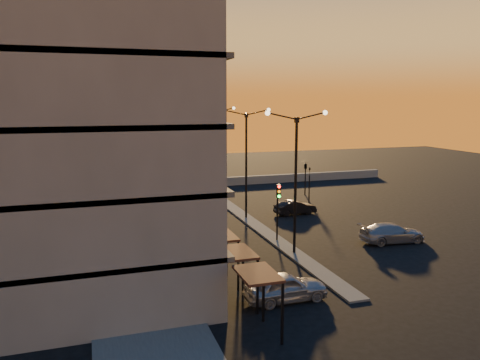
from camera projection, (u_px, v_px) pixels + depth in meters
name	position (u px, v px, depth m)	size (l,w,h in m)	color
ground	(294.00, 254.00, 31.21)	(120.00, 120.00, 0.00)	black
sidewalk_west	(128.00, 250.00, 31.76)	(5.00, 40.00, 0.12)	#51514F
median	(246.00, 218.00, 40.58)	(1.20, 36.00, 0.12)	#51514F
parapet	(219.00, 182.00, 56.12)	(44.00, 0.50, 1.00)	slate
building	(59.00, 67.00, 24.99)	(14.35, 17.08, 25.00)	slate
streetlamp_near	(296.00, 171.00, 30.28)	(4.32, 0.32, 9.51)	black
streetlamp_mid	(246.00, 155.00, 39.66)	(4.32, 0.32, 9.51)	black
streetlamp_far	(216.00, 144.00, 49.03)	(4.32, 0.32, 9.51)	black
traffic_light_main	(278.00, 203.00, 33.42)	(0.28, 0.44, 4.25)	black
signal_east_a	(309.00, 184.00, 46.46)	(0.13, 0.16, 3.60)	black
signal_east_b	(306.00, 167.00, 50.47)	(0.42, 1.99, 3.60)	black
car_hatchback	(286.00, 287.00, 23.85)	(1.74, 4.32, 1.47)	#9FA0A7
car_sedan	(295.00, 207.00, 42.07)	(1.32, 3.80, 1.25)	black
car_wagon	(392.00, 233.00, 33.74)	(1.94, 4.78, 1.39)	#96989D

